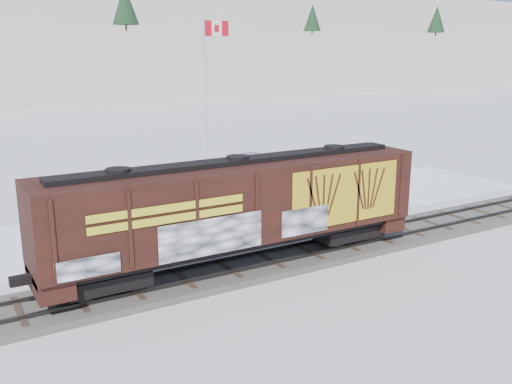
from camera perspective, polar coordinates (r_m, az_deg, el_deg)
ground at (r=25.72m, az=4.98°, el=-6.40°), size 500.00×500.00×0.00m
rail_track at (r=25.67m, az=4.99°, el=-6.09°), size 50.00×3.40×0.43m
parking_strip at (r=31.79m, az=-2.89°, el=-2.32°), size 40.00×8.00×0.03m
hopper_railcar at (r=23.09m, az=-1.81°, el=-1.33°), size 16.16×3.06×4.33m
flagpole at (r=38.81m, az=-4.93°, el=6.70°), size 2.30×0.90×11.01m
car_silver at (r=31.74m, az=-5.60°, el=-1.01°), size 4.58×2.97×1.45m
car_white at (r=32.61m, az=3.18°, el=-0.52°), size 4.60×1.83×1.49m
car_dark at (r=36.25m, az=8.44°, el=0.72°), size 4.86×2.56×1.34m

